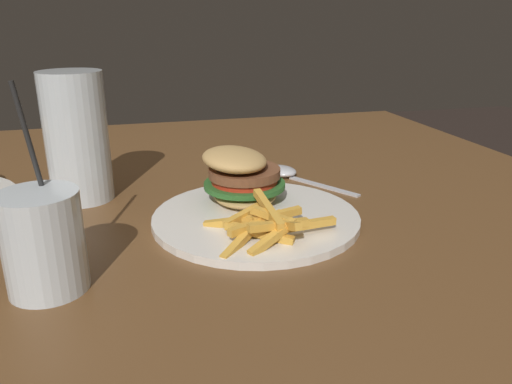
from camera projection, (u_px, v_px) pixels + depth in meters
dining_table at (171, 280)px, 0.69m from camera, size 1.26×1.32×0.71m
meal_plate_near at (249, 198)px, 0.66m from camera, size 0.27×0.27×0.09m
beer_glass at (77, 143)px, 0.70m from camera, size 0.09×0.09×0.18m
juice_glass at (44, 245)px, 0.48m from camera, size 0.08×0.08×0.20m
spoon at (284, 172)px, 0.83m from camera, size 0.17×0.12×0.02m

